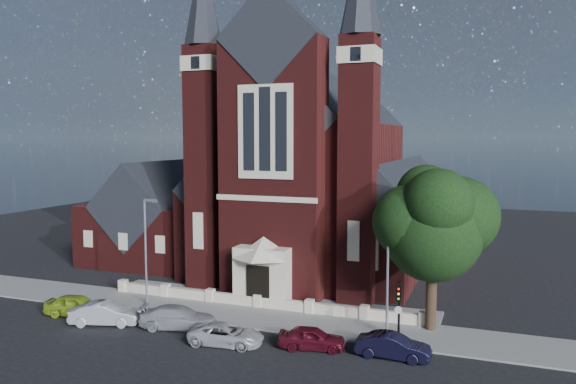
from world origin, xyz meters
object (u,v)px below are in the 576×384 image
at_px(car_lime_van, 77,305).
at_px(street_lamp_right, 389,265).
at_px(parish_hall, 160,222).
at_px(car_white_suv, 226,335).
at_px(car_dark_red, 312,338).
at_px(street_tree, 434,226).
at_px(car_navy, 393,346).
at_px(car_silver_a, 105,314).
at_px(traffic_signal, 399,305).
at_px(car_silver_b, 178,317).
at_px(street_lamp_left, 147,246).
at_px(church, 324,182).

bearing_deg(car_lime_van, street_lamp_right, -93.45).
height_order(parish_hall, car_white_suv, parish_hall).
bearing_deg(car_dark_red, parish_hall, 40.29).
xyz_separation_m(street_tree, car_navy, (-1.57, -5.20, -6.26)).
bearing_deg(street_lamp_right, car_navy, -74.97).
xyz_separation_m(parish_hall, street_tree, (28.60, -12.29, 2.95)).
relative_size(car_lime_van, car_silver_a, 0.96).
height_order(traffic_signal, car_white_suv, traffic_signal).
relative_size(car_lime_van, car_dark_red, 1.11).
bearing_deg(car_silver_a, car_silver_b, -96.36).
distance_m(street_lamp_left, car_silver_b, 7.04).
xyz_separation_m(street_lamp_right, car_silver_b, (-13.23, -3.46, -3.86)).
xyz_separation_m(car_silver_b, car_navy, (14.16, -0.03, -0.05)).
distance_m(traffic_signal, car_dark_red, 5.58).
xyz_separation_m(car_lime_van, car_silver_a, (3.15, -0.87, 0.01)).
height_order(parish_hall, car_silver_b, parish_hall).
distance_m(street_lamp_left, car_white_suv, 11.08).
relative_size(traffic_signal, car_lime_van, 0.90).
distance_m(church, traffic_signal, 23.94).
relative_size(parish_hall, car_navy, 2.88).
bearing_deg(parish_hall, car_white_suv, -47.88).
distance_m(car_lime_van, car_silver_b, 8.17).
bearing_deg(traffic_signal, parish_hall, 150.02).
height_order(church, car_silver_a, church).
bearing_deg(street_lamp_left, car_white_suv, -28.78).
distance_m(street_tree, car_navy, 8.29).
xyz_separation_m(parish_hall, traffic_signal, (27.00, -15.57, -1.43)).
bearing_deg(parish_hall, car_silver_b, -53.61).
bearing_deg(street_tree, church, 126.17).
xyz_separation_m(parish_hall, car_navy, (27.03, -17.49, -3.31)).
height_order(street_lamp_right, car_silver_a, street_lamp_right).
xyz_separation_m(church, street_lamp_right, (10.09, -18.94, -3.59)).
relative_size(parish_hall, car_silver_a, 2.63).
xyz_separation_m(street_lamp_left, car_silver_b, (4.77, -3.46, -3.86)).
height_order(church, traffic_signal, church).
relative_size(church, parish_hall, 2.86).
relative_size(parish_hall, street_tree, 1.14).
bearing_deg(street_lamp_right, street_tree, 34.26).
relative_size(parish_hall, street_lamp_left, 1.51).
distance_m(church, car_silver_b, 23.81).
height_order(street_lamp_left, car_silver_b, street_lamp_left).
bearing_deg(car_silver_b, car_dark_red, -106.15).
xyz_separation_m(church, car_dark_red, (6.25, -22.75, -7.50)).
height_order(parish_hall, car_dark_red, parish_hall).
xyz_separation_m(street_lamp_right, car_white_suv, (-8.93, -4.98, -3.96)).
distance_m(parish_hall, car_navy, 32.36).
relative_size(car_lime_van, car_silver_b, 0.87).
relative_size(parish_hall, traffic_signal, 3.05).
xyz_separation_m(street_tree, car_dark_red, (-6.35, -5.52, -6.28)).
relative_size(street_lamp_right, car_silver_a, 1.75).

